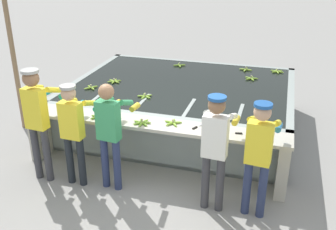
% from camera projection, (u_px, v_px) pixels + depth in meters
% --- Properties ---
extents(ground_plane, '(80.00, 80.00, 0.00)m').
position_uv_depth(ground_plane, '(147.00, 180.00, 6.04)').
color(ground_plane, gray).
rests_on(ground_plane, ground).
extents(wash_tank, '(4.14, 3.26, 0.88)m').
position_uv_depth(wash_tank, '(181.00, 105.00, 7.68)').
color(wash_tank, gray).
rests_on(wash_tank, ground).
extents(work_ledge, '(4.14, 0.45, 0.88)m').
position_uv_depth(work_ledge, '(151.00, 138.00, 5.99)').
color(work_ledge, '#B7B2A3').
rests_on(work_ledge, ground).
extents(worker_0, '(0.44, 0.74, 1.75)m').
position_uv_depth(worker_0, '(37.00, 114.00, 5.69)').
color(worker_0, '#38383D').
rests_on(worker_0, ground).
extents(worker_1, '(0.43, 0.72, 1.57)m').
position_uv_depth(worker_1, '(73.00, 126.00, 5.63)').
color(worker_1, '#1E2328').
rests_on(worker_1, ground).
extents(worker_2, '(0.45, 0.73, 1.63)m').
position_uv_depth(worker_2, '(110.00, 127.00, 5.52)').
color(worker_2, navy).
rests_on(worker_2, ground).
extents(worker_3, '(0.44, 0.73, 1.65)m').
position_uv_depth(worker_3, '(215.00, 142.00, 5.04)').
color(worker_3, '#38383D').
rests_on(worker_3, ground).
extents(worker_4, '(0.45, 0.73, 1.61)m').
position_uv_depth(worker_4, '(259.00, 149.00, 4.93)').
color(worker_4, navy).
rests_on(worker_4, ground).
extents(banana_bunch_floating_0, '(0.24, 0.24, 0.08)m').
position_uv_depth(banana_bunch_floating_0, '(91.00, 87.00, 7.26)').
color(banana_bunch_floating_0, '#8CB738').
rests_on(banana_bunch_floating_0, wash_tank).
extents(banana_bunch_floating_1, '(0.27, 0.28, 0.08)m').
position_uv_depth(banana_bunch_floating_1, '(114.00, 81.00, 7.59)').
color(banana_bunch_floating_1, '#8CB738').
rests_on(banana_bunch_floating_1, wash_tank).
extents(banana_bunch_floating_2, '(0.27, 0.27, 0.08)m').
position_uv_depth(banana_bunch_floating_2, '(145.00, 96.00, 6.85)').
color(banana_bunch_floating_2, '#7FAD33').
rests_on(banana_bunch_floating_2, wash_tank).
extents(banana_bunch_floating_3, '(0.28, 0.28, 0.08)m').
position_uv_depth(banana_bunch_floating_3, '(246.00, 70.00, 8.29)').
color(banana_bunch_floating_3, '#8CB738').
rests_on(banana_bunch_floating_3, wash_tank).
extents(banana_bunch_floating_4, '(0.27, 0.27, 0.08)m').
position_uv_depth(banana_bunch_floating_4, '(179.00, 65.00, 8.59)').
color(banana_bunch_floating_4, '#7FAD33').
rests_on(banana_bunch_floating_4, wash_tank).
extents(banana_bunch_floating_5, '(0.28, 0.28, 0.08)m').
position_uv_depth(banana_bunch_floating_5, '(277.00, 71.00, 8.17)').
color(banana_bunch_floating_5, '#8CB738').
rests_on(banana_bunch_floating_5, wash_tank).
extents(banana_bunch_floating_6, '(0.27, 0.27, 0.08)m').
position_uv_depth(banana_bunch_floating_6, '(251.00, 78.00, 7.75)').
color(banana_bunch_floating_6, '#7FAD33').
rests_on(banana_bunch_floating_6, wash_tank).
extents(banana_bunch_ledge_0, '(0.28, 0.28, 0.08)m').
position_uv_depth(banana_bunch_ledge_0, '(142.00, 123.00, 5.83)').
color(banana_bunch_ledge_0, '#75A333').
rests_on(banana_bunch_ledge_0, work_ledge).
extents(banana_bunch_ledge_1, '(0.28, 0.27, 0.08)m').
position_uv_depth(banana_bunch_ledge_1, '(173.00, 123.00, 5.83)').
color(banana_bunch_ledge_1, '#7FAD33').
rests_on(banana_bunch_ledge_1, work_ledge).
extents(banana_bunch_ledge_2, '(0.28, 0.28, 0.08)m').
position_uv_depth(banana_bunch_ledge_2, '(99.00, 117.00, 6.03)').
color(banana_bunch_ledge_2, '#75A333').
rests_on(banana_bunch_ledge_2, work_ledge).
extents(knife_0, '(0.18, 0.33, 0.02)m').
position_uv_depth(knife_0, '(198.00, 126.00, 5.74)').
color(knife_0, silver).
rests_on(knife_0, work_ledge).
extents(knife_1, '(0.35, 0.08, 0.02)m').
position_uv_depth(knife_1, '(244.00, 134.00, 5.52)').
color(knife_1, silver).
rests_on(knife_1, work_ledge).
extents(support_post_left, '(0.09, 0.09, 3.20)m').
position_uv_depth(support_post_left, '(12.00, 47.00, 7.16)').
color(support_post_left, '#846647').
rests_on(support_post_left, ground).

